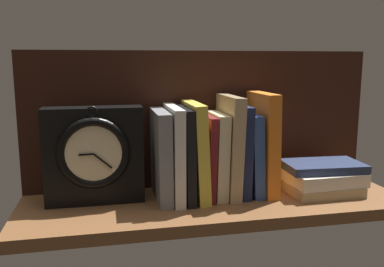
{
  "coord_description": "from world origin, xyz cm",
  "views": [
    {
      "loc": [
        -23.37,
        -83.88,
        30.15
      ],
      "look_at": [
        -4.53,
        3.44,
        14.42
      ],
      "focal_mm": 38.57,
      "sensor_mm": 36.0,
      "label": 1
    }
  ],
  "objects_px": {
    "book_yellow_seinlanguage": "(195,150)",
    "book_black_skeptic": "(184,153)",
    "book_stack_side": "(323,178)",
    "book_gray_chess": "(161,155)",
    "book_tan_shortstories": "(229,146)",
    "book_white_catcher": "(174,153)",
    "book_cream_twain": "(216,155)",
    "book_orange_pandolfini": "(263,143)",
    "book_maroon_dawkins": "(206,156)",
    "book_navy_bierce": "(240,150)",
    "book_blue_modern": "(250,153)",
    "framed_clock": "(94,155)"
  },
  "relations": [
    {
      "from": "book_maroon_dawkins",
      "to": "book_yellow_seinlanguage",
      "type": "bearing_deg",
      "value": 180.0
    },
    {
      "from": "book_white_catcher",
      "to": "book_navy_bierce",
      "type": "bearing_deg",
      "value": 0.0
    },
    {
      "from": "book_blue_modern",
      "to": "book_black_skeptic",
      "type": "bearing_deg",
      "value": 180.0
    },
    {
      "from": "book_white_catcher",
      "to": "book_blue_modern",
      "type": "bearing_deg",
      "value": 0.0
    },
    {
      "from": "book_yellow_seinlanguage",
      "to": "book_cream_twain",
      "type": "height_order",
      "value": "book_yellow_seinlanguage"
    },
    {
      "from": "book_yellow_seinlanguage",
      "to": "book_maroon_dawkins",
      "type": "distance_m",
      "value": 0.03
    },
    {
      "from": "book_tan_shortstories",
      "to": "book_orange_pandolfini",
      "type": "relative_size",
      "value": 0.98
    },
    {
      "from": "book_stack_side",
      "to": "book_navy_bierce",
      "type": "bearing_deg",
      "value": 168.19
    },
    {
      "from": "book_cream_twain",
      "to": "book_orange_pandolfini",
      "type": "height_order",
      "value": "book_orange_pandolfini"
    },
    {
      "from": "book_white_catcher",
      "to": "book_yellow_seinlanguage",
      "type": "relative_size",
      "value": 0.97
    },
    {
      "from": "book_maroon_dawkins",
      "to": "framed_clock",
      "type": "relative_size",
      "value": 0.87
    },
    {
      "from": "book_gray_chess",
      "to": "book_black_skeptic",
      "type": "height_order",
      "value": "book_black_skeptic"
    },
    {
      "from": "book_yellow_seinlanguage",
      "to": "book_orange_pandolfini",
      "type": "distance_m",
      "value": 0.16
    },
    {
      "from": "book_white_catcher",
      "to": "framed_clock",
      "type": "bearing_deg",
      "value": 178.74
    },
    {
      "from": "framed_clock",
      "to": "book_cream_twain",
      "type": "bearing_deg",
      "value": -0.8
    },
    {
      "from": "book_tan_shortstories",
      "to": "book_orange_pandolfini",
      "type": "height_order",
      "value": "book_orange_pandolfini"
    },
    {
      "from": "book_yellow_seinlanguage",
      "to": "book_maroon_dawkins",
      "type": "height_order",
      "value": "book_yellow_seinlanguage"
    },
    {
      "from": "book_black_skeptic",
      "to": "framed_clock",
      "type": "xyz_separation_m",
      "value": [
        -0.19,
        0.0,
        0.0
      ]
    },
    {
      "from": "book_blue_modern",
      "to": "framed_clock",
      "type": "height_order",
      "value": "framed_clock"
    },
    {
      "from": "book_black_skeptic",
      "to": "book_gray_chess",
      "type": "bearing_deg",
      "value": 180.0
    },
    {
      "from": "book_cream_twain",
      "to": "framed_clock",
      "type": "height_order",
      "value": "framed_clock"
    },
    {
      "from": "book_yellow_seinlanguage",
      "to": "book_orange_pandolfini",
      "type": "relative_size",
      "value": 0.92
    },
    {
      "from": "book_maroon_dawkins",
      "to": "book_blue_modern",
      "type": "distance_m",
      "value": 0.1
    },
    {
      "from": "book_gray_chess",
      "to": "book_navy_bierce",
      "type": "xyz_separation_m",
      "value": [
        0.18,
        0.0,
        0.0
      ]
    },
    {
      "from": "book_black_skeptic",
      "to": "book_maroon_dawkins",
      "type": "relative_size",
      "value": 1.1
    },
    {
      "from": "book_navy_bierce",
      "to": "framed_clock",
      "type": "distance_m",
      "value": 0.32
    },
    {
      "from": "book_blue_modern",
      "to": "framed_clock",
      "type": "distance_m",
      "value": 0.35
    },
    {
      "from": "book_stack_side",
      "to": "book_yellow_seinlanguage",
      "type": "bearing_deg",
      "value": 172.29
    },
    {
      "from": "book_gray_chess",
      "to": "book_tan_shortstories",
      "type": "xyz_separation_m",
      "value": [
        0.15,
        0.0,
        0.01
      ]
    },
    {
      "from": "book_navy_bierce",
      "to": "book_stack_side",
      "type": "height_order",
      "value": "book_navy_bierce"
    },
    {
      "from": "book_white_catcher",
      "to": "framed_clock",
      "type": "xyz_separation_m",
      "value": [
        -0.17,
        0.0,
        0.0
      ]
    },
    {
      "from": "book_cream_twain",
      "to": "book_orange_pandolfini",
      "type": "distance_m",
      "value": 0.11
    },
    {
      "from": "book_yellow_seinlanguage",
      "to": "book_black_skeptic",
      "type": "bearing_deg",
      "value": 180.0
    },
    {
      "from": "book_yellow_seinlanguage",
      "to": "book_blue_modern",
      "type": "xyz_separation_m",
      "value": [
        0.13,
        0.0,
        -0.01
      ]
    },
    {
      "from": "book_yellow_seinlanguage",
      "to": "book_stack_side",
      "type": "relative_size",
      "value": 1.17
    },
    {
      "from": "book_cream_twain",
      "to": "book_gray_chess",
      "type": "bearing_deg",
      "value": 180.0
    },
    {
      "from": "book_white_catcher",
      "to": "book_orange_pandolfini",
      "type": "distance_m",
      "value": 0.21
    },
    {
      "from": "book_maroon_dawkins",
      "to": "book_stack_side",
      "type": "xyz_separation_m",
      "value": [
        0.27,
        -0.04,
        -0.06
      ]
    },
    {
      "from": "book_maroon_dawkins",
      "to": "book_orange_pandolfini",
      "type": "height_order",
      "value": "book_orange_pandolfini"
    },
    {
      "from": "book_white_catcher",
      "to": "book_stack_side",
      "type": "xyz_separation_m",
      "value": [
        0.34,
        -0.04,
        -0.07
      ]
    },
    {
      "from": "book_maroon_dawkins",
      "to": "framed_clock",
      "type": "bearing_deg",
      "value": 179.12
    },
    {
      "from": "book_black_skeptic",
      "to": "book_yellow_seinlanguage",
      "type": "bearing_deg",
      "value": 0.0
    },
    {
      "from": "book_cream_twain",
      "to": "framed_clock",
      "type": "distance_m",
      "value": 0.27
    },
    {
      "from": "book_white_catcher",
      "to": "book_maroon_dawkins",
      "type": "relative_size",
      "value": 1.11
    },
    {
      "from": "book_tan_shortstories",
      "to": "framed_clock",
      "type": "height_order",
      "value": "book_tan_shortstories"
    },
    {
      "from": "book_black_skeptic",
      "to": "book_stack_side",
      "type": "height_order",
      "value": "book_black_skeptic"
    },
    {
      "from": "book_stack_side",
      "to": "book_white_catcher",
      "type": "bearing_deg",
      "value": 173.38
    },
    {
      "from": "book_white_catcher",
      "to": "book_blue_modern",
      "type": "relative_size",
      "value": 1.11
    },
    {
      "from": "book_navy_bierce",
      "to": "book_blue_modern",
      "type": "relative_size",
      "value": 1.11
    },
    {
      "from": "book_maroon_dawkins",
      "to": "book_orange_pandolfini",
      "type": "relative_size",
      "value": 0.8
    }
  ]
}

